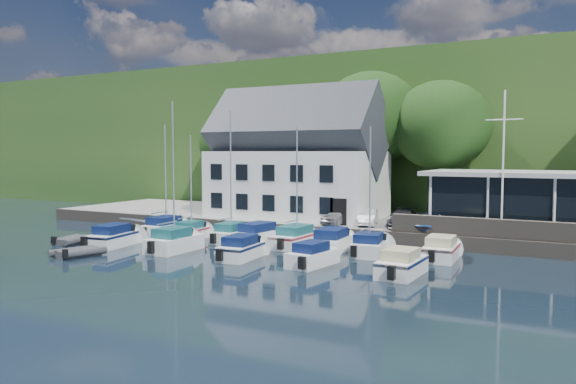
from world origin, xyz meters
name	(u,v)px	position (x,y,z in m)	size (l,w,h in m)	color
ground	(275,272)	(0.00, 0.00, 0.00)	(180.00, 180.00, 0.00)	black
quay	(379,225)	(0.00, 17.50, 0.50)	(60.00, 13.00, 1.00)	gray
quay_face	(350,236)	(0.00, 11.00, 0.50)	(60.00, 0.30, 1.00)	#5E564B
hillside	(475,142)	(0.00, 62.00, 8.00)	(160.00, 75.00, 16.00)	#254C1C
field_patch	(539,89)	(8.00, 70.00, 16.15)	(50.00, 30.00, 0.30)	olive
harbor_building	(297,165)	(-7.00, 16.50, 5.35)	(14.40, 8.20, 8.70)	white
club_pavilion	(525,201)	(11.00, 16.00, 3.05)	(13.20, 7.20, 4.10)	black
seawall	(534,231)	(12.00, 11.40, 1.60)	(18.00, 0.50, 1.20)	#5E564B
gangway	(152,231)	(-16.50, 9.00, 0.00)	(1.20, 6.00, 1.40)	silver
car_silver	(338,216)	(-1.75, 13.01, 1.62)	(1.46, 3.64, 1.24)	#A4A4A8
car_white	(368,217)	(0.45, 13.46, 1.60)	(1.26, 3.63, 1.20)	silver
car_dgrey	(403,218)	(3.09, 13.57, 1.64)	(1.78, 4.38, 1.27)	#29292D
car_blue	(433,220)	(5.36, 13.21, 1.67)	(1.54, 3.89, 1.33)	#2F5390
flagpole	(503,164)	(9.97, 12.28, 5.70)	(2.25, 0.20, 9.39)	white
tree_0	(232,159)	(-17.64, 22.69, 5.76)	(6.97, 6.97, 9.52)	#15340F
tree_1	(288,150)	(-10.95, 22.26, 6.60)	(8.19, 8.19, 11.20)	#15340F
tree_2	(370,142)	(-2.40, 21.93, 7.30)	(9.22, 9.22, 12.60)	#15340F
tree_3	(440,149)	(3.81, 21.94, 6.72)	(8.38, 8.38, 11.45)	#15340F
boat_r1_0	(165,176)	(-13.87, 7.67, 4.60)	(2.00, 6.54, 9.20)	white
boat_r1_1	(191,184)	(-11.03, 7.14, 4.10)	(1.74, 4.94, 8.20)	white
boat_r1_2	(231,182)	(-7.61, 7.27, 4.34)	(1.80, 5.23, 8.68)	white
boat_r1_3	(259,233)	(-5.58, 7.78, 0.75)	(1.99, 6.50, 1.50)	white
boat_r1_4	(297,180)	(-2.62, 7.84, 4.53)	(1.98, 6.74, 9.06)	white
boat_r1_5	(333,240)	(0.31, 7.20, 0.77)	(1.99, 6.17, 1.54)	white
boat_r1_6	(370,187)	(2.85, 7.08, 4.28)	(2.01, 5.08, 8.57)	white
boat_r1_7	(442,247)	(7.16, 7.77, 0.72)	(1.95, 5.49, 1.44)	white
boat_r2_0	(115,235)	(-13.77, 2.18, 0.76)	(1.94, 6.19, 1.52)	white
boat_r2_1	(173,178)	(-8.82, 2.45, 4.79)	(2.14, 5.78, 9.58)	white
boat_r2_2	(242,247)	(-3.64, 2.49, 0.72)	(1.87, 5.59, 1.43)	white
boat_r2_3	(313,253)	(1.10, 2.49, 0.70)	(1.73, 5.07, 1.40)	white
boat_r2_4	(402,262)	(6.32, 2.32, 0.73)	(1.96, 5.33, 1.45)	white
dinghy_0	(72,239)	(-17.16, 1.47, 0.33)	(1.70, 2.83, 0.66)	#35363A
dinghy_1	(78,251)	(-12.94, -1.76, 0.34)	(1.75, 2.92, 0.68)	#35363A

